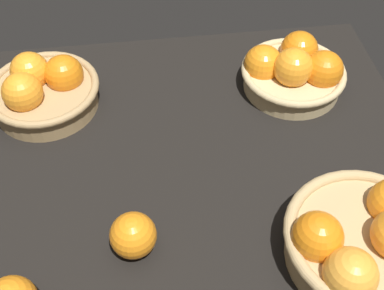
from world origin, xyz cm
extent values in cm
cube|color=black|center=(0.00, 0.00, 1.50)|extent=(84.00, 72.00, 3.00)
cylinder|color=tan|center=(-23.07, -16.99, 5.02)|extent=(18.55, 18.55, 4.03)
torus|color=tan|center=(-23.07, -16.99, 7.03)|extent=(19.97, 19.97, 1.43)
sphere|color=orange|center=(-25.28, -21.75, 8.21)|extent=(7.38, 7.38, 7.38)
sphere|color=orange|center=(-22.13, -15.24, 9.47)|extent=(7.38, 7.38, 7.38)
sphere|color=orange|center=(-17.42, -18.73, 8.00)|extent=(7.38, 7.38, 7.38)
sphere|color=orange|center=(-27.94, -14.80, 8.59)|extent=(7.38, 7.38, 7.38)
cylinder|color=tan|center=(-23.17, 20.62, 5.77)|extent=(21.68, 21.68, 5.53)
torus|color=tan|center=(-23.17, 20.62, 8.53)|extent=(23.48, 23.48, 1.79)
sphere|color=#F49E33|center=(-18.41, 26.14, 9.53)|extent=(7.20, 7.20, 7.20)
sphere|color=orange|center=(-15.83, 20.22, 9.58)|extent=(7.20, 7.20, 7.20)
cylinder|color=tan|center=(23.87, -17.98, 5.24)|extent=(19.10, 19.10, 4.48)
torus|color=tan|center=(23.87, -17.98, 7.48)|extent=(20.54, 20.54, 1.44)
sphere|color=orange|center=(26.73, -14.89, 9.49)|extent=(7.17, 7.17, 7.17)
sphere|color=orange|center=(25.97, -20.75, 9.29)|extent=(7.17, 7.17, 7.17)
sphere|color=orange|center=(19.84, -19.63, 8.89)|extent=(7.17, 7.17, 7.17)
sphere|color=orange|center=(9.20, 14.74, 6.44)|extent=(6.89, 6.89, 6.89)
camera|label=1|loc=(5.80, 53.49, 68.62)|focal=46.73mm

